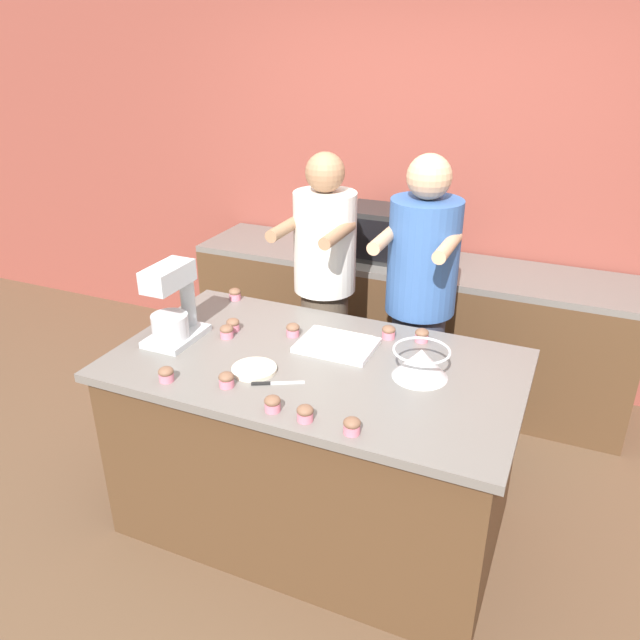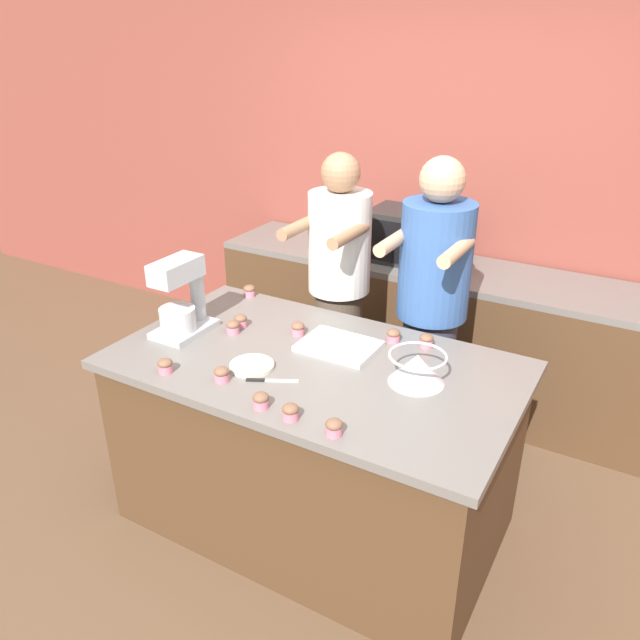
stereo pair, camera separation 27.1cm
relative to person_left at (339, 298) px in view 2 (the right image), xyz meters
The scene contains 23 objects.
ground_plane 1.16m from the person_left, 69.73° to the right, with size 16.00×16.00×0.00m, color brown.
back_wall 1.22m from the person_left, 76.47° to the left, with size 10.00×0.06×2.70m.
island_counter 0.87m from the person_left, 69.73° to the right, with size 1.79×1.03×0.90m.
back_counter 0.90m from the person_left, 70.47° to the left, with size 2.80×0.60×0.89m.
person_left is the anchor object (origin of this frame).
person_right 0.54m from the person_left, ahead, with size 0.37×0.52×1.70m.
stand_mixer 0.90m from the person_left, 118.84° to the right, with size 0.20×0.30×0.37m.
mixing_bowl 0.97m from the person_left, 42.18° to the right, with size 0.24×0.24×0.13m.
baking_tray 0.63m from the person_left, 61.49° to the right, with size 0.35×0.26×0.04m.
microwave_oven 0.77m from the person_left, 79.78° to the left, with size 0.56×0.35×0.32m.
small_plate 0.90m from the person_left, 86.33° to the right, with size 0.19×0.19×0.02m.
knife 0.97m from the person_left, 79.03° to the right, with size 0.20×0.12×0.01m.
cupcake_0 0.53m from the person_left, 83.31° to the right, with size 0.06×0.06×0.06m.
cupcake_1 0.70m from the person_left, 108.17° to the right, with size 0.06×0.06×0.06m.
cupcake_2 0.63m from the person_left, 111.23° to the right, with size 0.06×0.06×0.06m.
cupcake_3 1.05m from the person_left, 89.19° to the right, with size 0.06×0.06×0.06m.
cupcake_4 1.14m from the person_left, 102.10° to the right, with size 0.06×0.06×0.06m.
cupcake_5 1.29m from the person_left, 62.29° to the right, with size 0.06×0.06×0.06m.
cupcake_6 1.16m from the person_left, 76.54° to the right, with size 0.06×0.06×0.06m.
cupcake_7 1.21m from the person_left, 70.11° to the right, with size 0.06×0.06×0.06m.
cupcake_8 0.49m from the person_left, 148.73° to the right, with size 0.06×0.06×0.06m.
cupcake_9 0.72m from the person_left, 27.41° to the right, with size 0.06×0.06×0.06m.
cupcake_10 0.61m from the person_left, 36.58° to the right, with size 0.06×0.06×0.06m.
Camera 2 is at (1.23, -2.07, 2.23)m, focal length 35.00 mm.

